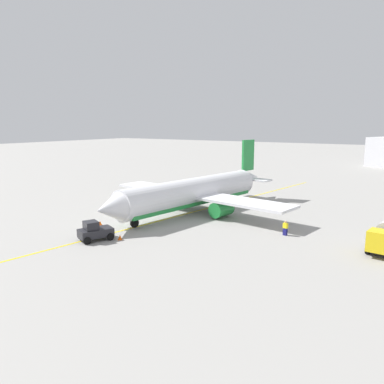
{
  "coord_description": "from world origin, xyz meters",
  "views": [
    {
      "loc": [
        44.97,
        29.23,
        12.79
      ],
      "look_at": [
        0.0,
        0.0,
        3.0
      ],
      "focal_mm": 35.46,
      "sensor_mm": 36.0,
      "label": 1
    }
  ],
  "objects": [
    {
      "name": "airplane",
      "position": [
        -0.46,
        0.07,
        2.82
      ],
      "size": [
        33.9,
        30.59,
        10.0
      ],
      "color": "white",
      "rests_on": "ground"
    },
    {
      "name": "safety_cone_wingtip",
      "position": [
        12.24,
        -6.0,
        0.28
      ],
      "size": [
        0.5,
        0.5,
        0.56
      ],
      "primitive_type": "cone",
      "color": "#F2590F",
      "rests_on": "ground"
    },
    {
      "name": "refueling_worker",
      "position": [
        3.72,
        15.26,
        0.82
      ],
      "size": [
        0.49,
        0.6,
        1.71
      ],
      "color": "navy",
      "rests_on": "ground"
    },
    {
      "name": "pushback_tug",
      "position": [
        17.01,
        -1.77,
        1.01
      ],
      "size": [
        4.1,
        3.45,
        2.2
      ],
      "color": "#232328",
      "rests_on": "ground"
    },
    {
      "name": "safety_cone_nose",
      "position": [
        15.4,
        0.45,
        0.28
      ],
      "size": [
        0.5,
        0.5,
        0.55
      ],
      "primitive_type": "cone",
      "color": "#F2590F",
      "rests_on": "ground"
    },
    {
      "name": "taxi_line_marking",
      "position": [
        0.0,
        0.0,
        0.01
      ],
      "size": [
        74.17,
        11.47,
        0.01
      ],
      "primitive_type": "cube",
      "rotation": [
        0.0,
        0.0,
        -0.15
      ],
      "color": "yellow",
      "rests_on": "ground"
    },
    {
      "name": "ground_plane",
      "position": [
        0.0,
        0.0,
        0.0
      ],
      "size": [
        400.0,
        400.0,
        0.0
      ],
      "primitive_type": "plane",
      "color": "#9E9B96"
    }
  ]
}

